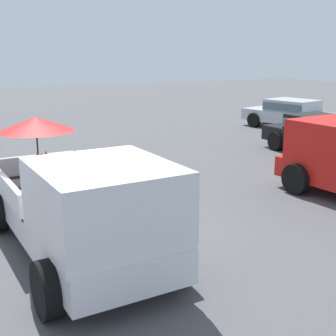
% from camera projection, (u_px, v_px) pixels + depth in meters
% --- Properties ---
extents(ground_plane, '(80.00, 80.00, 0.00)m').
position_uv_depth(ground_plane, '(76.00, 253.00, 8.13)').
color(ground_plane, '#4C4C4F').
extents(pickup_truck_main, '(5.12, 2.41, 2.23)m').
position_uv_depth(pickup_truck_main, '(81.00, 206.00, 7.56)').
color(pickup_truck_main, black).
rests_on(pickup_truck_main, ground).
extents(parked_sedan_near, '(4.33, 2.04, 1.33)m').
position_uv_depth(parked_sedan_near, '(323.00, 133.00, 15.70)').
color(parked_sedan_near, black).
rests_on(parked_sedan_near, ground).
extents(parked_sedan_far, '(4.58, 2.66, 1.33)m').
position_uv_depth(parked_sedan_far, '(291.00, 112.00, 21.03)').
color(parked_sedan_far, black).
rests_on(parked_sedan_far, ground).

